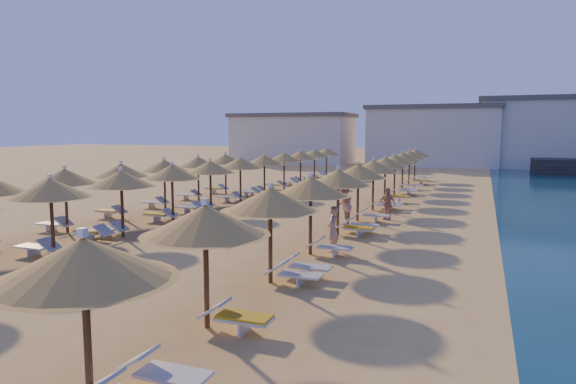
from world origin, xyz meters
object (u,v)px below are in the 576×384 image
at_px(parasol_row_west, 226,166).
at_px(beachgoer_a, 333,229).
at_px(beachgoer_c, 387,204).
at_px(parasol_row_east, 366,169).
at_px(beachgoer_b, 344,206).

bearing_deg(parasol_row_west, beachgoer_a, -44.09).
height_order(parasol_row_west, beachgoer_a, parasol_row_west).
bearing_deg(beachgoer_c, parasol_row_east, 171.22).
xyz_separation_m(beachgoer_b, beachgoer_a, (0.82, -4.69, -0.14)).
bearing_deg(beachgoer_a, beachgoer_b, -172.07).
bearing_deg(beachgoer_b, parasol_row_west, -129.81).
bearing_deg(beachgoer_a, parasol_row_west, -136.11).
height_order(beachgoer_c, beachgoer_a, beachgoer_a).
bearing_deg(parasol_row_west, beachgoer_c, -5.84).
bearing_deg(parasol_row_west, beachgoer_b, -24.95).
relative_size(parasol_row_east, beachgoer_a, 25.82).
distance_m(parasol_row_east, beachgoer_c, 2.21).
height_order(parasol_row_east, beachgoer_b, parasol_row_east).
relative_size(parasol_row_west, beachgoer_b, 22.12).
height_order(parasol_row_west, beachgoer_c, parasol_row_west).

